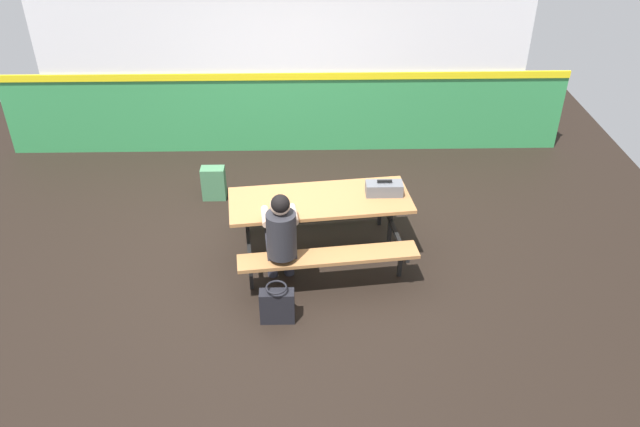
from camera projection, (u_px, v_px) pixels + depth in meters
name	position (u px, v px, depth m)	size (l,w,h in m)	color
ground_plane	(282.00, 255.00, 7.25)	(10.00, 10.00, 0.02)	black
accent_backdrop	(284.00, 68.00, 8.80)	(8.00, 0.14, 2.60)	#338C4C
picnic_table_main	(320.00, 212.00, 6.94)	(2.03, 1.75, 0.74)	#9E6B3D
student_nearer	(281.00, 234.00, 6.35)	(0.39, 0.54, 1.21)	#2D2D38
toolbox_grey	(384.00, 189.00, 6.89)	(0.40, 0.18, 0.18)	#595B60
backpack_dark	(214.00, 183.00, 8.18)	(0.30, 0.22, 0.44)	#3F724C
tote_bag_bright	(277.00, 305.00, 6.22)	(0.34, 0.21, 0.43)	black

